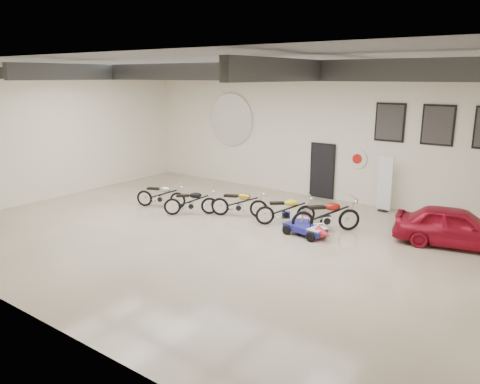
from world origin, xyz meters
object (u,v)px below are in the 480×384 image
Objects in this scene: motorcycle_yellow at (286,209)px; vintage_car at (456,227)px; motorcycle_silver at (161,195)px; motorcycle_gold at (239,202)px; go_kart at (309,227)px; motorcycle_red at (326,214)px; motorcycle_black at (191,201)px; banner_stand at (385,185)px.

motorcycle_yellow is 5.01m from vintage_car.
vintage_car is (9.57, 2.09, 0.08)m from motorcycle_silver.
motorcycle_gold reaches higher than go_kart.
vintage_car reaches higher than go_kart.
vintage_car reaches higher than motorcycle_red.
vintage_car reaches higher than motorcycle_black.
motorcycle_yellow is at bearing -16.70° from motorcycle_gold.
motorcycle_gold is 1.71m from motorcycle_yellow.
motorcycle_yellow is 1.20× the size of go_kart.
motorcycle_yellow reaches higher than motorcycle_black.
banner_stand is 1.02× the size of motorcycle_yellow.
motorcycle_silver is 1.16× the size of go_kart.
banner_stand reaches higher than motorcycle_black.
motorcycle_red reaches higher than go_kart.
motorcycle_gold is at bearing 89.96° from vintage_car.
motorcycle_silver is (-6.72, -4.32, -0.49)m from banner_stand.
motorcycle_red is at bearing -37.64° from motorcycle_yellow.
motorcycle_red is (3.09, 0.30, 0.05)m from motorcycle_gold.
motorcycle_red is 1.34× the size of go_kart.
banner_stand is at bearing 33.31° from motorcycle_red.
banner_stand is 1.22× the size of go_kart.
vintage_car is (3.70, 1.75, 0.28)m from go_kart.
go_kart is at bearing -19.72° from motorcycle_silver.
motorcycle_gold is (-3.73, -3.56, -0.47)m from banner_stand.
motorcycle_gold reaches higher than motorcycle_yellow.
motorcycle_silver is at bearing 144.24° from motorcycle_red.
motorcycle_gold is 2.92m from go_kart.
go_kart is (4.38, 0.37, -0.19)m from motorcycle_black.
go_kart is at bearing -69.40° from motorcycle_yellow.
banner_stand is 5.17m from motorcycle_gold.
motorcycle_yellow is 1.37m from go_kart.
banner_stand is 4.13m from go_kart.
banner_stand is 8.00m from motorcycle_silver.
motorcycle_red is (1.40, 0.08, 0.06)m from motorcycle_yellow.
vintage_car is at bearing -28.28° from banner_stand.
banner_stand is at bearing 19.59° from motorcycle_gold.
vintage_car is at bearing -12.64° from motorcycle_gold.
motorcycle_silver is 6.18m from motorcycle_red.
vintage_car is at bearing -26.94° from motorcycle_black.
motorcycle_red is (6.08, 1.06, 0.07)m from motorcycle_silver.
motorcycle_black is at bearing -130.53° from banner_stand.
motorcycle_black is at bearing 93.24° from vintage_car.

